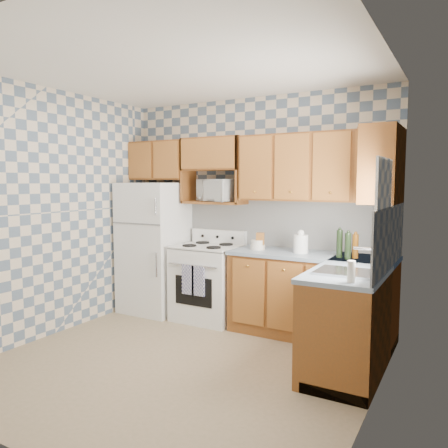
{
  "coord_description": "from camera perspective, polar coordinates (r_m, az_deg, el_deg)",
  "views": [
    {
      "loc": [
        2.28,
        -3.23,
        1.69
      ],
      "look_at": [
        0.05,
        0.75,
        1.25
      ],
      "focal_mm": 35.0,
      "sensor_mm": 36.0,
      "label": 1
    }
  ],
  "objects": [
    {
      "name": "base_cabinets_back",
      "position": [
        4.91,
        11.24,
        -9.33
      ],
      "size": [
        1.75,
        0.6,
        0.88
      ],
      "primitive_type": "cube",
      "color": "brown",
      "rests_on": "floor"
    },
    {
      "name": "sink",
      "position": [
        3.85,
        15.61,
        -6.12
      ],
      "size": [
        0.48,
        0.4,
        0.03
      ],
      "primitive_type": "cube",
      "color": "#B7B7BC",
      "rests_on": "countertop_right"
    },
    {
      "name": "backsplash_right",
      "position": [
        4.1,
        20.82,
        -1.7
      ],
      "size": [
        0.02,
        1.6,
        0.56
      ],
      "primitive_type": "cube",
      "color": "white",
      "rests_on": "right_wall"
    },
    {
      "name": "dish_towel_right",
      "position": [
        5.07,
        -3.39,
        -7.43
      ],
      "size": [
        0.16,
        0.02,
        0.35
      ],
      "primitive_type": "cube",
      "color": "navy",
      "rests_on": "stove_body"
    },
    {
      "name": "cooktop",
      "position": [
        5.33,
        -2.12,
        -2.97
      ],
      "size": [
        0.76,
        0.65,
        0.02
      ],
      "primitive_type": "cube",
      "color": "silver",
      "rests_on": "stove_body"
    },
    {
      "name": "floor",
      "position": [
        4.29,
        -5.76,
        -17.69
      ],
      "size": [
        3.4,
        3.4,
        0.0
      ],
      "primitive_type": "plane",
      "color": "#817050",
      "rests_on": "ground"
    },
    {
      "name": "upper_cabinets_right",
      "position": [
        4.54,
        20.0,
        7.21
      ],
      "size": [
        0.33,
        0.7,
        0.74
      ],
      "primitive_type": "cube",
      "color": "brown",
      "rests_on": "right_wall"
    },
    {
      "name": "knife_block",
      "position": [
        5.0,
        4.76,
        -2.25
      ],
      "size": [
        0.11,
        0.11,
        0.19
      ],
      "primitive_type": "cube",
      "rotation": [
        0.0,
        0.0,
        0.32
      ],
      "color": "brown",
      "rests_on": "countertop_back"
    },
    {
      "name": "backguard",
      "position": [
        5.55,
        -0.65,
        -1.63
      ],
      "size": [
        0.76,
        0.08,
        0.17
      ],
      "primitive_type": "cube",
      "color": "white",
      "rests_on": "cooktop"
    },
    {
      "name": "bottle_2",
      "position": [
        4.61,
        16.77,
        -2.79
      ],
      "size": [
        0.06,
        0.06,
        0.25
      ],
      "primitive_type": "cylinder",
      "color": "#61360D",
      "rests_on": "countertop_back"
    },
    {
      "name": "dish_towel_left",
      "position": [
        5.14,
        -4.69,
        -7.26
      ],
      "size": [
        0.16,
        0.02,
        0.35
      ],
      "primitive_type": "cube",
      "color": "navy",
      "rests_on": "stove_body"
    },
    {
      "name": "upper_cabinets_back",
      "position": [
        4.88,
        12.04,
        7.27
      ],
      "size": [
        1.75,
        0.33,
        0.74
      ],
      "primitive_type": "cube",
      "color": "brown",
      "rests_on": "back_wall"
    },
    {
      "name": "microwave_shelf",
      "position": [
        5.42,
        -1.26,
        2.81
      ],
      "size": [
        0.8,
        0.33,
        0.03
      ],
      "primitive_type": "cube",
      "color": "brown",
      "rests_on": "back_wall"
    },
    {
      "name": "soap_bottle",
      "position": [
        3.49,
        16.28,
        -6.0
      ],
      "size": [
        0.06,
        0.06,
        0.17
      ],
      "primitive_type": "cylinder",
      "color": "silver",
      "rests_on": "countertop_right"
    },
    {
      "name": "bottle_0",
      "position": [
        4.61,
        14.85,
        -2.51
      ],
      "size": [
        0.06,
        0.06,
        0.28
      ],
      "primitive_type": "cylinder",
      "color": "black",
      "rests_on": "countertop_back"
    },
    {
      "name": "refrigerator",
      "position": [
        5.78,
        -9.09,
        -3.03
      ],
      "size": [
        0.75,
        0.7,
        1.68
      ],
      "primitive_type": "cube",
      "color": "white",
      "rests_on": "floor"
    },
    {
      "name": "microwave",
      "position": [
        5.39,
        -0.69,
        4.41
      ],
      "size": [
        0.57,
        0.47,
        0.27
      ],
      "primitive_type": "imported",
      "rotation": [
        0.0,
        0.0,
        -0.3
      ],
      "color": "white",
      "rests_on": "microwave_shelf"
    },
    {
      "name": "countertop_right",
      "position": [
        4.19,
        16.67,
        -5.56
      ],
      "size": [
        0.63,
        1.6,
        0.04
      ],
      "primitive_type": "cube",
      "color": "gray",
      "rests_on": "base_cabinets_right"
    },
    {
      "name": "food_containers",
      "position": [
        5.01,
        4.42,
        -2.71
      ],
      "size": [
        0.16,
        0.16,
        0.11
      ],
      "primitive_type": null,
      "color": "silver",
      "rests_on": "countertop_back"
    },
    {
      "name": "bottle_1",
      "position": [
        4.53,
        15.88,
        -2.8
      ],
      "size": [
        0.06,
        0.06,
        0.26
      ],
      "primitive_type": "cylinder",
      "color": "black",
      "rests_on": "countertop_back"
    },
    {
      "name": "window",
      "position": [
        3.73,
        20.07,
        1.51
      ],
      "size": [
        0.02,
        0.66,
        0.86
      ],
      "primitive_type": "cube",
      "color": "silver",
      "rests_on": "right_wall"
    },
    {
      "name": "backsplash_back",
      "position": [
        5.19,
        7.93,
        0.04
      ],
      "size": [
        2.6,
        0.02,
        0.56
      ],
      "primitive_type": "cube",
      "color": "white",
      "rests_on": "back_wall"
    },
    {
      "name": "base_cabinets_right",
      "position": [
        4.3,
        16.57,
        -11.59
      ],
      "size": [
        0.6,
        1.6,
        0.88
      ],
      "primitive_type": "cube",
      "color": "brown",
      "rests_on": "floor"
    },
    {
      "name": "electric_kettle",
      "position": [
        4.81,
        9.99,
        -2.59
      ],
      "size": [
        0.16,
        0.16,
        0.2
      ],
      "primitive_type": "cylinder",
      "color": "white",
      "rests_on": "countertop_back"
    },
    {
      "name": "back_wall",
      "position": [
        5.35,
        3.99,
        1.85
      ],
      "size": [
        3.4,
        0.02,
        2.7
      ],
      "primitive_type": "cube",
      "color": "slate",
      "rests_on": "ground"
    },
    {
      "name": "countertop_back",
      "position": [
        4.81,
        11.32,
        -4.04
      ],
      "size": [
        1.77,
        0.63,
        0.04
      ],
      "primitive_type": "cube",
      "color": "gray",
      "rests_on": "base_cabinets_back"
    },
    {
      "name": "stove_body",
      "position": [
        5.42,
        -2.1,
        -7.73
      ],
      "size": [
        0.76,
        0.65,
        0.9
      ],
      "primitive_type": "cube",
      "color": "white",
      "rests_on": "floor"
    },
    {
      "name": "upper_cabinets_fridge",
      "position": [
        5.88,
        -8.25,
        8.18
      ],
      "size": [
        0.82,
        0.33,
        0.5
      ],
      "primitive_type": "cube",
      "color": "brown",
      "rests_on": "back_wall"
    },
    {
      "name": "right_wall",
      "position": [
        3.29,
        19.01,
        -0.69
      ],
      "size": [
        0.02,
        3.2,
        2.7
      ],
      "primitive_type": "cube",
      "color": "slate",
      "rests_on": "ground"
    }
  ]
}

